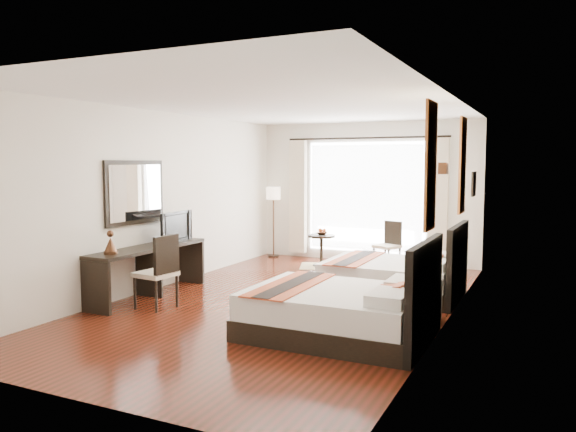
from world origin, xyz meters
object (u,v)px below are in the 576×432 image
at_px(table_lamp, 423,258).
at_px(bed_far, 396,276).
at_px(window_chair, 387,254).
at_px(side_table, 321,251).
at_px(bed_near, 343,310).
at_px(nightstand, 421,302).
at_px(vase, 421,280).
at_px(desk_chair, 157,286).
at_px(floor_lamp, 273,198).
at_px(television, 172,227).
at_px(fruit_bowl, 322,233).
at_px(console_desk, 149,271).

bearing_deg(table_lamp, bed_far, 119.19).
bearing_deg(window_chair, side_table, -49.18).
height_order(bed_near, table_lamp, bed_near).
bearing_deg(nightstand, side_table, 130.37).
xyz_separation_m(bed_far, vase, (0.68, -1.42, 0.27)).
distance_m(desk_chair, window_chair, 4.75).
relative_size(floor_lamp, side_table, 2.44).
xyz_separation_m(bed_far, table_lamp, (0.63, -1.14, 0.50)).
height_order(bed_near, television, television).
relative_size(bed_near, side_table, 3.38).
bearing_deg(television, floor_lamp, -4.46).
relative_size(fruit_bowl, window_chair, 0.24).
xyz_separation_m(desk_chair, fruit_bowl, (0.85, 3.91, 0.33)).
relative_size(bed_far, television, 2.38).
distance_m(bed_far, vase, 1.60).
relative_size(bed_near, table_lamp, 4.90).
distance_m(bed_near, television, 3.51).
relative_size(nightstand, desk_chair, 0.52).
height_order(bed_far, floor_lamp, floor_lamp).
xyz_separation_m(bed_near, desk_chair, (-2.74, 0.10, 0.01)).
height_order(bed_far, television, television).
distance_m(nightstand, console_desk, 3.97).
relative_size(vase, side_table, 0.20).
distance_m(bed_far, side_table, 2.60).
bearing_deg(side_table, table_lamp, -48.52).
relative_size(bed_far, fruit_bowl, 9.36).
bearing_deg(window_chair, fruit_bowl, -50.47).
bearing_deg(bed_near, table_lamp, 58.50).
distance_m(vase, desk_chair, 3.53).
relative_size(console_desk, floor_lamp, 1.48).
bearing_deg(fruit_bowl, nightstand, -49.89).
bearing_deg(television, console_desk, 173.98).
bearing_deg(table_lamp, fruit_bowl, 131.20).
bearing_deg(bed_far, television, -161.43).
bearing_deg(bed_far, floor_lamp, 144.26).
xyz_separation_m(nightstand, vase, (0.03, -0.16, 0.31)).
xyz_separation_m(vase, console_desk, (-3.98, -0.23, -0.18)).
xyz_separation_m(nightstand, desk_chair, (-3.42, -0.87, 0.05)).
xyz_separation_m(nightstand, table_lamp, (-0.01, 0.13, 0.53)).
xyz_separation_m(vase, fruit_bowl, (-2.59, 3.20, 0.07)).
xyz_separation_m(bed_far, floor_lamp, (-3.25, 2.34, 0.96)).
distance_m(table_lamp, console_desk, 3.99).
xyz_separation_m(bed_far, side_table, (-1.92, 1.75, 0.01)).
bearing_deg(table_lamp, console_desk, -172.51).
bearing_deg(side_table, console_desk, -112.16).
bearing_deg(window_chair, desk_chair, -3.24).
height_order(side_table, fruit_bowl, fruit_bowl).
bearing_deg(table_lamp, bed_near, -121.50).
relative_size(bed_near, vase, 16.64).
height_order(bed_near, console_desk, bed_near).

